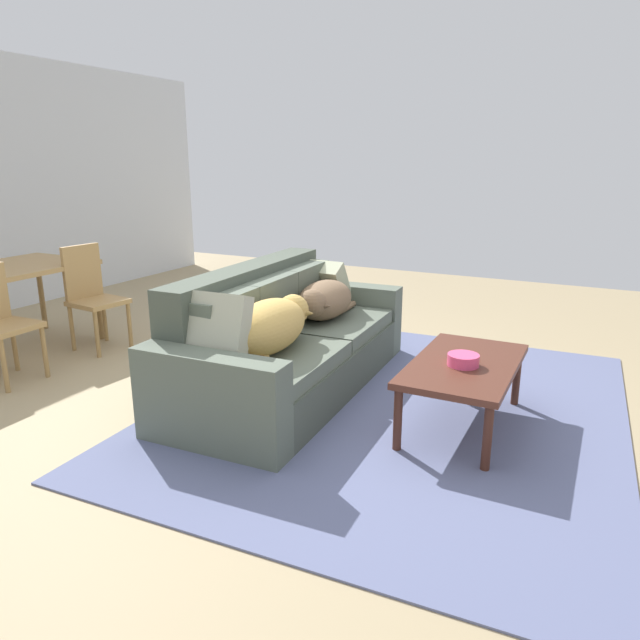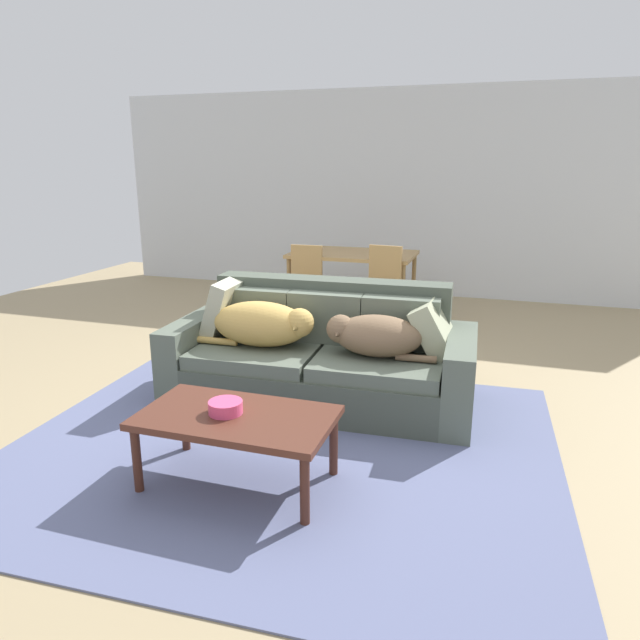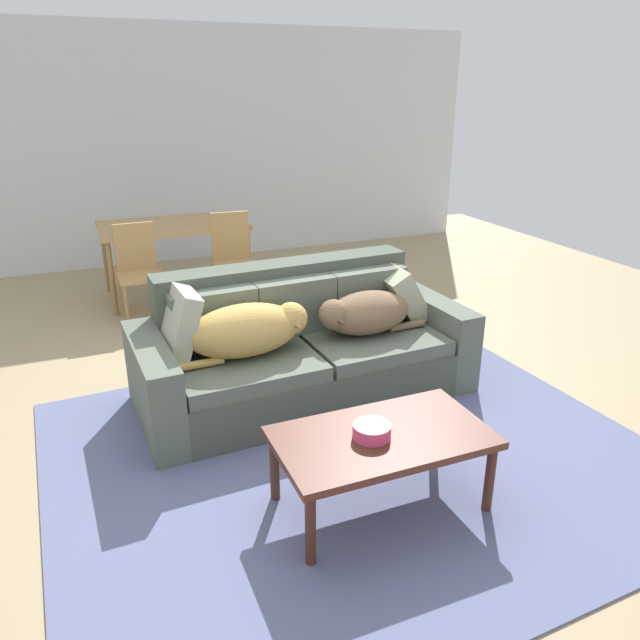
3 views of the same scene
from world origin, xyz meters
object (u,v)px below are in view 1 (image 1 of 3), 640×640
coffee_table (464,370)px  bowl_on_coffee_table (463,360)px  dog_on_left_cushion (271,325)px  throw_pillow_by_left_arm (210,332)px  throw_pillow_by_right_arm (324,285)px  dining_chair_near_right (92,293)px  dog_on_right_cushion (324,300)px  couch (284,344)px

coffee_table → bowl_on_coffee_table: 0.10m
dog_on_left_cushion → throw_pillow_by_left_arm: bearing=156.3°
throw_pillow_by_left_arm → throw_pillow_by_right_arm: (1.65, 0.07, -0.03)m
dog_on_left_cushion → dining_chair_near_right: dining_chair_near_right is taller
dog_on_right_cushion → dining_chair_near_right: size_ratio=0.88×
dog_on_right_cushion → throw_pillow_by_left_arm: size_ratio=1.68×
bowl_on_coffee_table → dining_chair_near_right: (0.18, 3.28, 0.03)m
dog_on_right_cushion → coffee_table: bearing=-114.6°
couch → coffee_table: (-0.07, -1.32, 0.05)m
dog_on_left_cushion → throw_pillow_by_right_arm: size_ratio=2.32×
throw_pillow_by_right_arm → dog_on_left_cushion: bearing=-169.3°
dog_on_left_cushion → dining_chair_near_right: (0.45, 2.10, -0.10)m
coffee_table → bowl_on_coffee_table: (-0.06, -0.00, 0.08)m
couch → throw_pillow_by_left_arm: size_ratio=4.85×
dog_on_right_cushion → dining_chair_near_right: (-0.38, 2.07, -0.08)m
throw_pillow_by_left_arm → throw_pillow_by_right_arm: throw_pillow_by_left_arm is taller
throw_pillow_by_left_arm → dining_chair_near_right: (0.87, 1.94, -0.14)m
dining_chair_near_right → coffee_table: bearing=-86.2°
couch → dining_chair_near_right: 1.96m
couch → throw_pillow_by_left_arm: (-0.83, 0.01, 0.31)m
dog_on_right_cushion → bowl_on_coffee_table: size_ratio=4.21×
couch → dog_on_right_cushion: 0.50m
dog_on_left_cushion → dog_on_right_cushion: size_ratio=1.15×
dog_on_right_cushion → bowl_on_coffee_table: bearing=-117.0°
bowl_on_coffee_table → couch: bearing=84.2°
dog_on_right_cushion → couch: bearing=162.3°
coffee_table → dining_chair_near_right: bearing=88.0°
couch → coffee_table: bearing=-95.7°
bowl_on_coffee_table → dining_chair_near_right: 3.29m
throw_pillow_by_right_arm → bowl_on_coffee_table: size_ratio=2.09×
throw_pillow_by_right_arm → dining_chair_near_right: dining_chair_near_right is taller
throw_pillow_by_left_arm → bowl_on_coffee_table: bearing=-62.8°
throw_pillow_by_right_arm → bowl_on_coffee_table: bearing=-124.1°
couch → dog_on_right_cushion: bearing=-17.7°
dog_on_left_cushion → bowl_on_coffee_table: (0.27, -1.18, -0.13)m
dog_on_left_cushion → coffee_table: bearing=-76.6°
dog_on_left_cushion → throw_pillow_by_left_arm: (-0.42, 0.16, 0.04)m
dog_on_left_cushion → dog_on_right_cushion: dog_on_left_cushion is taller
throw_pillow_by_right_arm → bowl_on_coffee_table: throw_pillow_by_right_arm is taller
dining_chair_near_right → dog_on_left_cushion: bearing=-96.3°
throw_pillow_by_left_arm → bowl_on_coffee_table: size_ratio=2.50×
couch → dog_on_left_cushion: bearing=-162.4°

